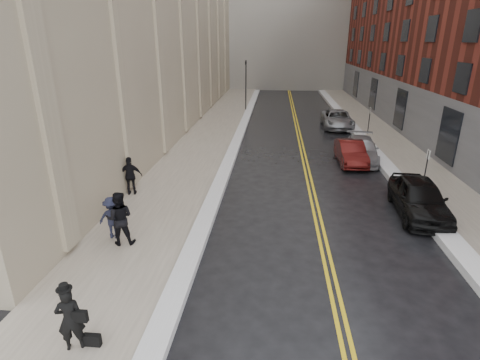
% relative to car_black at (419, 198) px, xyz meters
% --- Properties ---
extents(ground, '(160.00, 160.00, 0.00)m').
position_rel_car_black_xyz_m(ground, '(-6.80, -5.47, -0.80)').
color(ground, black).
rests_on(ground, ground).
extents(sidewalk_left, '(4.00, 64.00, 0.15)m').
position_rel_car_black_xyz_m(sidewalk_left, '(-11.30, 10.53, -0.72)').
color(sidewalk_left, gray).
rests_on(sidewalk_left, ground).
extents(sidewalk_right, '(3.00, 64.00, 0.15)m').
position_rel_car_black_xyz_m(sidewalk_right, '(2.20, 10.53, -0.72)').
color(sidewalk_right, gray).
rests_on(sidewalk_right, ground).
extents(lane_stripe_a, '(0.12, 64.00, 0.01)m').
position_rel_car_black_xyz_m(lane_stripe_a, '(-4.42, 10.53, -0.79)').
color(lane_stripe_a, gold).
rests_on(lane_stripe_a, ground).
extents(lane_stripe_b, '(0.12, 64.00, 0.01)m').
position_rel_car_black_xyz_m(lane_stripe_b, '(-4.18, 10.53, -0.79)').
color(lane_stripe_b, gold).
rests_on(lane_stripe_b, ground).
extents(snow_ridge_left, '(0.70, 60.80, 0.26)m').
position_rel_car_black_xyz_m(snow_ridge_left, '(-9.00, 10.53, -0.67)').
color(snow_ridge_left, silver).
rests_on(snow_ridge_left, ground).
extents(snow_ridge_right, '(0.85, 60.80, 0.30)m').
position_rel_car_black_xyz_m(snow_ridge_right, '(0.35, 10.53, -0.65)').
color(snow_ridge_right, silver).
rests_on(snow_ridge_right, ground).
extents(traffic_signal, '(0.18, 0.15, 5.20)m').
position_rel_car_black_xyz_m(traffic_signal, '(-9.40, 24.53, 2.29)').
color(traffic_signal, black).
rests_on(traffic_signal, ground).
extents(parking_sign_near, '(0.06, 0.35, 2.23)m').
position_rel_car_black_xyz_m(parking_sign_near, '(1.10, 2.53, 0.56)').
color(parking_sign_near, black).
rests_on(parking_sign_near, ground).
extents(parking_sign_far, '(0.06, 0.35, 2.23)m').
position_rel_car_black_xyz_m(parking_sign_far, '(1.10, 14.53, 0.56)').
color(parking_sign_far, black).
rests_on(parking_sign_far, ground).
extents(car_black, '(2.17, 4.78, 1.59)m').
position_rel_car_black_xyz_m(car_black, '(0.00, 0.00, 0.00)').
color(car_black, black).
rests_on(car_black, ground).
extents(car_maroon, '(1.50, 4.18, 1.37)m').
position_rel_car_black_xyz_m(car_maroon, '(-1.58, 7.13, -0.11)').
color(car_maroon, '#4B0F0D').
rests_on(car_maroon, ground).
extents(car_silver_near, '(2.61, 5.05, 1.40)m').
position_rel_car_black_xyz_m(car_silver_near, '(-0.83, 7.83, -0.10)').
color(car_silver_near, '#A5A9AD').
rests_on(car_silver_near, ground).
extents(car_silver_far, '(2.57, 5.36, 1.48)m').
position_rel_car_black_xyz_m(car_silver_far, '(-0.92, 17.25, -0.06)').
color(car_silver_far, gray).
rests_on(car_silver_far, ground).
extents(pedestrian_main, '(0.72, 0.60, 1.69)m').
position_rel_car_black_xyz_m(pedestrian_main, '(-10.89, -8.71, 0.20)').
color(pedestrian_main, black).
rests_on(pedestrian_main, sidewalk_left).
extents(pedestrian_a, '(1.11, 0.94, 2.00)m').
position_rel_car_black_xyz_m(pedestrian_a, '(-11.68, -3.80, 0.36)').
color(pedestrian_a, black).
rests_on(pedestrian_a, sidewalk_left).
extents(pedestrian_b, '(1.07, 0.64, 1.62)m').
position_rel_car_black_xyz_m(pedestrian_b, '(-12.14, -3.39, 0.16)').
color(pedestrian_b, '#1C1E32').
rests_on(pedestrian_b, sidewalk_left).
extents(pedestrian_c, '(1.16, 0.69, 1.85)m').
position_rel_car_black_xyz_m(pedestrian_c, '(-13.00, 0.76, 0.28)').
color(pedestrian_c, black).
rests_on(pedestrian_c, sidewalk_left).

